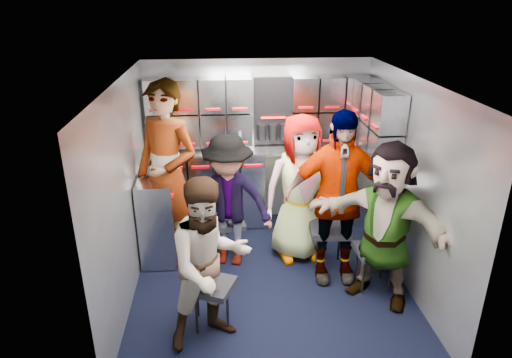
{
  "coord_description": "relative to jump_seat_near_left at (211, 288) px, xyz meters",
  "views": [
    {
      "loc": [
        -0.47,
        -4.08,
        2.85
      ],
      "look_at": [
        -0.12,
        0.35,
        1.01
      ],
      "focal_mm": 32.0,
      "sensor_mm": 36.0,
      "label": 1
    }
  ],
  "objects": [
    {
      "name": "floor",
      "position": [
        0.6,
        0.67,
        -0.39
      ],
      "size": [
        3.0,
        3.0,
        0.0
      ],
      "primitive_type": "plane",
      "color": "black",
      "rests_on": "ground"
    },
    {
      "name": "wall_back",
      "position": [
        0.6,
        2.17,
        0.66
      ],
      "size": [
        2.8,
        0.04,
        2.1
      ],
      "primitive_type": "cube",
      "color": "#91969E",
      "rests_on": "ground"
    },
    {
      "name": "wall_left",
      "position": [
        -0.8,
        0.67,
        0.66
      ],
      "size": [
        0.04,
        3.0,
        2.1
      ],
      "primitive_type": "cube",
      "color": "#91969E",
      "rests_on": "ground"
    },
    {
      "name": "wall_right",
      "position": [
        2.0,
        0.67,
        0.66
      ],
      "size": [
        0.04,
        3.0,
        2.1
      ],
      "primitive_type": "cube",
      "color": "#91969E",
      "rests_on": "ground"
    },
    {
      "name": "ceiling",
      "position": [
        0.6,
        0.67,
        1.71
      ],
      "size": [
        2.8,
        3.0,
        0.02
      ],
      "primitive_type": "cube",
      "color": "silver",
      "rests_on": "wall_back"
    },
    {
      "name": "cart_bank_back",
      "position": [
        0.6,
        1.96,
        0.1
      ],
      "size": [
        2.68,
        0.38,
        0.99
      ],
      "primitive_type": "cube",
      "color": "#989DA8",
      "rests_on": "ground"
    },
    {
      "name": "cart_bank_left",
      "position": [
        -0.59,
        1.23,
        0.1
      ],
      "size": [
        0.38,
        0.76,
        0.99
      ],
      "primitive_type": "cube",
      "color": "#989DA8",
      "rests_on": "ground"
    },
    {
      "name": "counter",
      "position": [
        0.6,
        1.96,
        0.62
      ],
      "size": [
        2.68,
        0.42,
        0.03
      ],
      "primitive_type": "cube",
      "color": "#B0B3B8",
      "rests_on": "cart_bank_back"
    },
    {
      "name": "locker_bank_back",
      "position": [
        0.6,
        2.02,
        1.1
      ],
      "size": [
        2.68,
        0.28,
        0.82
      ],
      "primitive_type": "cube",
      "color": "#989DA8",
      "rests_on": "wall_back"
    },
    {
      "name": "locker_bank_right",
      "position": [
        1.85,
        1.37,
        1.1
      ],
      "size": [
        0.28,
        1.0,
        0.82
      ],
      "primitive_type": "cube",
      "color": "#989DA8",
      "rests_on": "wall_right"
    },
    {
      "name": "right_cabinet",
      "position": [
        1.85,
        1.27,
        0.11
      ],
      "size": [
        0.28,
        1.2,
        1.0
      ],
      "primitive_type": "cube",
      "color": "#989DA8",
      "rests_on": "ground"
    },
    {
      "name": "coffee_niche",
      "position": [
        0.78,
        2.08,
        1.08
      ],
      "size": [
        0.46,
        0.16,
        0.84
      ],
      "primitive_type": null,
      "color": "black",
      "rests_on": "wall_back"
    },
    {
      "name": "red_latch_strip",
      "position": [
        0.6,
        1.76,
        0.49
      ],
      "size": [
        2.6,
        0.02,
        0.03
      ],
      "primitive_type": "cube",
      "color": "#9A0009",
      "rests_on": "cart_bank_back"
    },
    {
      "name": "jump_seat_near_left",
      "position": [
        0.0,
        0.0,
        0.0
      ],
      "size": [
        0.48,
        0.47,
        0.44
      ],
      "rotation": [
        0.0,
        0.0,
        -0.39
      ],
      "color": "black",
      "rests_on": "ground"
    },
    {
      "name": "jump_seat_mid_left",
      "position": [
        0.18,
        1.22,
        -0.03
      ],
      "size": [
        0.39,
        0.38,
        0.41
      ],
      "rotation": [
        0.0,
        0.0,
        0.14
      ],
      "color": "black",
      "rests_on": "ground"
    },
    {
      "name": "jump_seat_center",
      "position": [
        0.98,
        1.31,
        -0.03
      ],
      "size": [
        0.36,
        0.35,
        0.41
      ],
      "rotation": [
        0.0,
        0.0,
        -0.06
      ],
      "color": "black",
      "rests_on": "ground"
    },
    {
      "name": "jump_seat_mid_right",
      "position": [
        1.27,
        0.85,
        0.05
      ],
      "size": [
        0.45,
        0.43,
        0.5
      ],
      "rotation": [
        0.0,
        0.0,
        -0.07
      ],
      "color": "black",
      "rests_on": "ground"
    },
    {
      "name": "jump_seat_near_right",
      "position": [
        1.65,
        0.46,
        0.0
      ],
      "size": [
        0.4,
        0.38,
        0.45
      ],
      "rotation": [
        0.0,
        0.0,
        0.05
      ],
      "color": "black",
      "rests_on": "ground"
    },
    {
      "name": "attendant_standing",
      "position": [
        -0.45,
        1.15,
        0.63
      ],
      "size": [
        0.89,
        0.81,
        2.05
      ],
      "primitive_type": "imported",
      "rotation": [
        0.0,
        0.0,
        -0.54
      ],
      "color": "black",
      "rests_on": "ground"
    },
    {
      "name": "attendant_arc_a",
      "position": [
        0.0,
        -0.18,
        0.37
      ],
      "size": [
        0.91,
        0.82,
        1.52
      ],
      "primitive_type": "imported",
      "rotation": [
        0.0,
        0.0,
        0.4
      ],
      "color": "black",
      "rests_on": "ground"
    },
    {
      "name": "attendant_arc_b",
      "position": [
        0.18,
        1.04,
        0.36
      ],
      "size": [
        1.07,
        0.77,
        1.5
      ],
      "primitive_type": "imported",
      "rotation": [
        0.0,
        0.0,
        -0.24
      ],
      "color": "black",
      "rests_on": "ground"
    },
    {
      "name": "attendant_arc_c",
      "position": [
        0.98,
        1.13,
        0.44
      ],
      "size": [
        0.88,
        0.64,
        1.67
      ],
      "primitive_type": "imported",
      "rotation": [
        0.0,
        0.0,
        0.14
      ],
      "color": "black",
      "rests_on": "ground"
    },
    {
      "name": "attendant_arc_d",
      "position": [
        1.27,
        0.67,
        0.52
      ],
      "size": [
        1.09,
        0.49,
        1.83
      ],
      "primitive_type": "imported",
      "rotation": [
        0.0,
        0.0,
        -0.04
      ],
      "color": "black",
      "rests_on": "ground"
    },
    {
      "name": "attendant_arc_e",
      "position": [
        1.65,
        0.28,
        0.42
      ],
      "size": [
        1.46,
        1.35,
        1.63
      ],
      "primitive_type": "imported",
      "rotation": [
        0.0,
        0.0,
        -0.71
      ],
      "color": "black",
      "rests_on": "ground"
    },
    {
      "name": "bottle_left",
      "position": [
        -0.43,
        1.91,
        0.75
      ],
      "size": [
        0.07,
        0.07,
        0.23
      ],
      "primitive_type": "cylinder",
      "color": "white",
      "rests_on": "counter"
    },
    {
      "name": "bottle_mid",
      "position": [
        0.36,
        1.91,
        0.77
      ],
      "size": [
        0.07,
        0.07,
        0.26
      ],
      "primitive_type": "cylinder",
      "color": "white",
      "rests_on": "counter"
    },
    {
      "name": "bottle_right",
      "position": [
        1.04,
        1.91,
        0.77
      ],
      "size": [
        0.06,
        0.06,
        0.26
      ],
      "primitive_type": "cylinder",
      "color": "white",
      "rests_on": "counter"
    },
    {
      "name": "cup_left",
      "position": [
        0.01,
        1.9,
        0.69
      ],
      "size": [
        0.08,
        0.08,
        0.11
      ],
      "primitive_type": "cylinder",
      "color": "beige",
      "rests_on": "counter"
    },
    {
      "name": "cup_right",
      "position": [
        1.69,
        1.9,
        0.69
      ],
      "size": [
        0.08,
        0.08,
        0.1
      ],
      "primitive_type": "cylinder",
      "color": "beige",
      "rests_on": "counter"
    }
  ]
}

